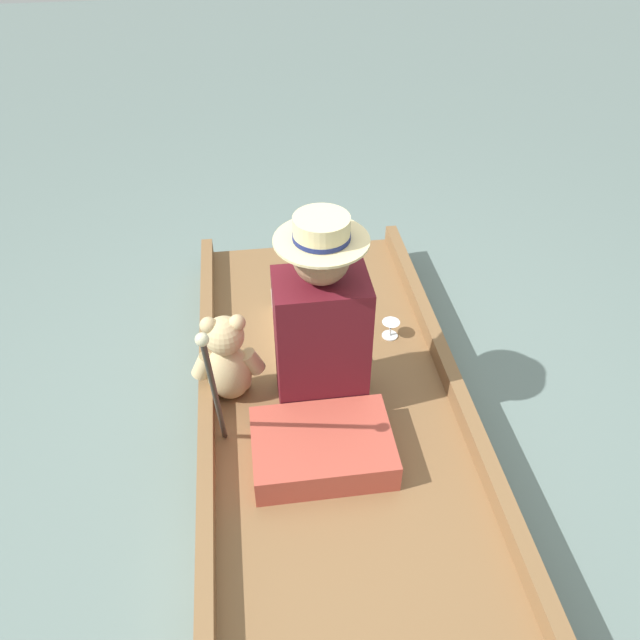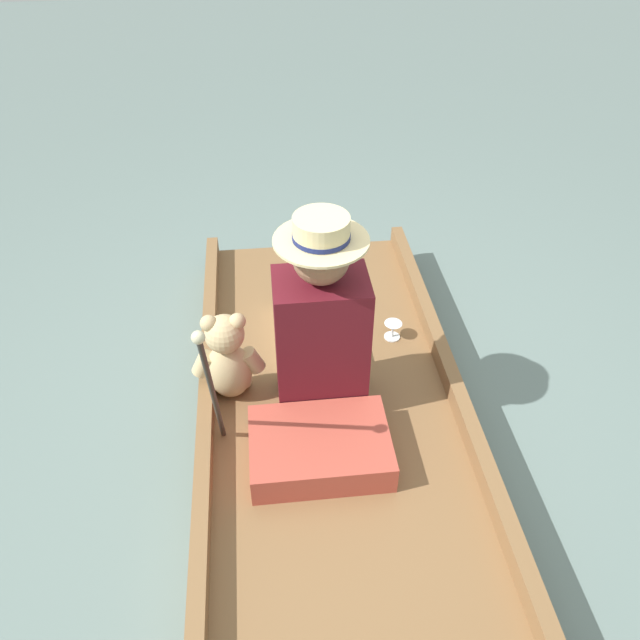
% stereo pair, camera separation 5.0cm
% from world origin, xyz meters
% --- Properties ---
extents(ground_plane, '(16.00, 16.00, 0.00)m').
position_xyz_m(ground_plane, '(0.00, 0.00, 0.00)').
color(ground_plane, slate).
extents(punt_boat, '(1.13, 2.53, 0.22)m').
position_xyz_m(punt_boat, '(0.00, 0.00, 0.07)').
color(punt_boat, brown).
rests_on(punt_boat, ground_plane).
extents(seat_cushion, '(0.54, 0.38, 0.13)m').
position_xyz_m(seat_cushion, '(-0.08, -0.27, 0.20)').
color(seat_cushion, '#B24738').
rests_on(seat_cushion, punt_boat).
extents(seated_person, '(0.36, 0.85, 0.90)m').
position_xyz_m(seated_person, '(-0.04, 0.13, 0.47)').
color(seated_person, white).
rests_on(seated_person, punt_boat).
extents(teddy_bear, '(0.31, 0.18, 0.45)m').
position_xyz_m(teddy_bear, '(-0.43, 0.12, 0.34)').
color(teddy_bear, tan).
rests_on(teddy_bear, punt_boat).
extents(wine_glass, '(0.09, 0.09, 0.09)m').
position_xyz_m(wine_glass, '(0.34, 0.41, 0.19)').
color(wine_glass, silver).
rests_on(wine_glass, punt_boat).
extents(walking_cane, '(0.04, 0.29, 0.78)m').
position_xyz_m(walking_cane, '(-0.46, -0.26, 0.59)').
color(walking_cane, '#2D2823').
rests_on(walking_cane, punt_boat).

